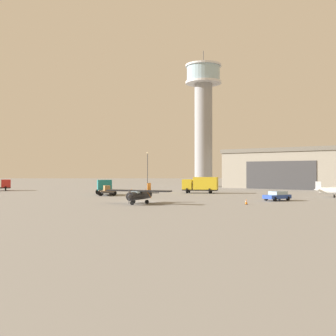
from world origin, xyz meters
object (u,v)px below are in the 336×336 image
object	(u,v)px
truck_flatbed_teal	(105,188)
control_tower	(203,111)
truck_box_yellow	(201,184)
airplane_white	(336,190)
airplane_black	(140,194)
car_blue	(277,196)
traffic_cone_near_left	(246,202)
light_post_east	(148,167)

from	to	relation	value
truck_flatbed_teal	control_tower	bearing A→B (deg)	-42.43
truck_box_yellow	airplane_white	bearing A→B (deg)	162.12
airplane_black	car_blue	world-z (taller)	airplane_black
airplane_white	airplane_black	xyz separation A→B (m)	(-31.02, -13.37, 0.04)
truck_box_yellow	car_blue	bearing A→B (deg)	128.64
airplane_black	truck_box_yellow	size ratio (longest dim) A/B	1.22
traffic_cone_near_left	car_blue	bearing A→B (deg)	50.38
airplane_white	truck_box_yellow	world-z (taller)	truck_box_yellow
light_post_east	traffic_cone_near_left	bearing A→B (deg)	-74.46
traffic_cone_near_left	airplane_black	bearing A→B (deg)	174.88
traffic_cone_near_left	truck_box_yellow	bearing A→B (deg)	97.93
airplane_white	light_post_east	world-z (taller)	light_post_east
control_tower	car_blue	size ratio (longest dim) A/B	8.70
truck_flatbed_teal	traffic_cone_near_left	world-z (taller)	truck_flatbed_teal
truck_box_yellow	light_post_east	bearing A→B (deg)	-54.08
airplane_white	truck_flatbed_teal	bearing A→B (deg)	-155.99
truck_box_yellow	car_blue	size ratio (longest dim) A/B	1.64
truck_box_yellow	traffic_cone_near_left	size ratio (longest dim) A/B	10.11
car_blue	truck_flatbed_teal	bearing A→B (deg)	-60.60
airplane_black	light_post_east	bearing A→B (deg)	-156.14
truck_flatbed_teal	car_blue	distance (m)	31.06
truck_flatbed_teal	truck_box_yellow	bearing A→B (deg)	-86.62
airplane_white	truck_flatbed_teal	size ratio (longest dim) A/B	1.10
car_blue	light_post_east	world-z (taller)	light_post_east
car_blue	traffic_cone_near_left	xyz separation A→B (m)	(-5.73, -6.92, -0.39)
car_blue	light_post_east	bearing A→B (deg)	-99.12
truck_box_yellow	light_post_east	size ratio (longest dim) A/B	0.76
airplane_black	light_post_east	distance (m)	56.85
truck_box_yellow	truck_flatbed_teal	world-z (taller)	truck_box_yellow
airplane_black	truck_flatbed_teal	size ratio (longest dim) A/B	1.22
airplane_white	light_post_east	distance (m)	54.82
airplane_white	traffic_cone_near_left	distance (m)	22.64
truck_flatbed_teal	traffic_cone_near_left	xyz separation A→B (m)	(21.61, -21.64, -0.96)
airplane_black	traffic_cone_near_left	xyz separation A→B (m)	(13.74, -1.23, -0.88)
control_tower	truck_flatbed_teal	world-z (taller)	control_tower
control_tower	traffic_cone_near_left	bearing A→B (deg)	-89.39
control_tower	car_blue	distance (m)	59.74
truck_box_yellow	light_post_east	distance (m)	32.81
light_post_east	car_blue	bearing A→B (deg)	-66.82
traffic_cone_near_left	control_tower	bearing A→B (deg)	90.61
control_tower	light_post_east	size ratio (longest dim) A/B	4.04
light_post_east	truck_flatbed_teal	bearing A→B (deg)	-98.66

